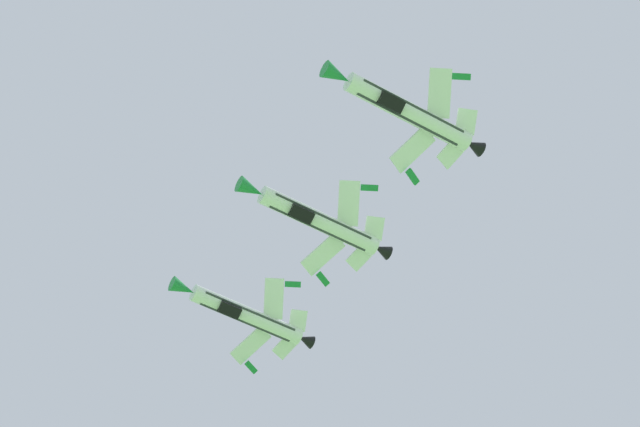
{
  "coord_description": "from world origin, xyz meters",
  "views": [
    {
      "loc": [
        5.79,
        -2.49,
        1.97
      ],
      "look_at": [
        -16.33,
        62.68,
        84.28
      ],
      "focal_mm": 65.04,
      "sensor_mm": 36.0,
      "label": 1
    }
  ],
  "objects": [
    {
      "name": "fighter_jet_lead",
      "position": [
        -5.27,
        52.63,
        82.1
      ],
      "size": [
        11.68,
        13.13,
        5.67
      ],
      "rotation": [
        0.0,
        0.58,
        2.45
      ],
      "color": "silver"
    },
    {
      "name": "fighter_jet_left_wing",
      "position": [
        -16.26,
        61.57,
        82.1
      ],
      "size": [
        11.79,
        13.13,
        5.42
      ],
      "rotation": [
        0.0,
        0.53,
        2.45
      ],
      "color": "silver"
    },
    {
      "name": "fighter_jet_right_wing",
      "position": [
        -27.47,
        72.17,
        83.72
      ],
      "size": [
        11.76,
        13.13,
        5.45
      ],
      "rotation": [
        0.0,
        0.54,
        2.45
      ],
      "color": "silver"
    }
  ]
}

